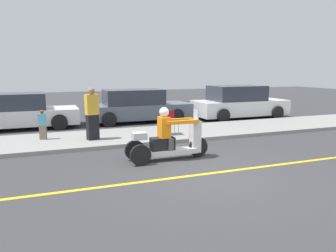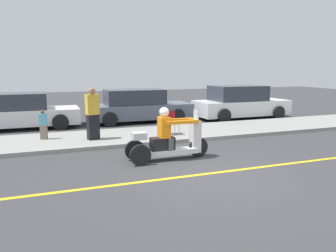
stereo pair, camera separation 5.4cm
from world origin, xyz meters
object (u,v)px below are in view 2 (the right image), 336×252
Objects in this scene: motorcycle_trike at (168,141)px; spectator_by_tree at (93,115)px; folding_chair_curbside at (170,120)px; parked_car_lot_far at (18,112)px; parked_car_lot_left at (138,107)px; parked_car_lot_center at (240,103)px; spectator_far_back at (43,125)px.

motorcycle_trike is 3.24m from spectator_by_tree.
motorcycle_trike reaches higher than folding_chair_curbside.
parked_car_lot_far reaches higher than motorcycle_trike.
spectator_by_tree is at bearing -124.44° from parked_car_lot_left.
parked_car_lot_center reaches higher than motorcycle_trike.
parked_car_lot_left reaches higher than spectator_far_back.
parked_car_lot_left is 5.11m from parked_car_lot_center.
spectator_by_tree is at bearing -56.07° from parked_car_lot_far.
spectator_far_back is 0.21× the size of parked_car_lot_left.
parked_car_lot_far is (-2.50, 3.71, -0.26)m from spectator_by_tree.
spectator_by_tree is 2.09× the size of folding_chair_curbside.
parked_car_lot_left reaches higher than parked_car_lot_far.
parked_car_lot_left is at bearing 172.78° from parked_car_lot_center.
spectator_far_back is at bearing -72.95° from parked_car_lot_far.
spectator_far_back is 3.26m from parked_car_lot_far.
parked_car_lot_center is (6.02, 5.86, 0.24)m from motorcycle_trike.
parked_car_lot_left is 1.03× the size of parked_car_lot_far.
spectator_far_back is 5.16m from parked_car_lot_left.
spectator_by_tree is 4.48m from parked_car_lot_far.
parked_car_lot_far reaches higher than spectator_far_back.
folding_chair_curbside is 0.18× the size of parked_car_lot_far.
spectator_far_back is 4.31m from folding_chair_curbside.
parked_car_lot_far is (-0.96, 3.12, 0.10)m from spectator_far_back.
motorcycle_trike is 7.68m from parked_car_lot_far.
folding_chair_curbside is at bearing -147.63° from parked_car_lot_center.
parked_car_lot_center is at bearing 44.22° from motorcycle_trike.
motorcycle_trike is at bearing -57.73° from parked_car_lot_far.
parked_car_lot_left is at bearing 81.69° from motorcycle_trike.
parked_car_lot_center reaches higher than parked_car_lot_left.
motorcycle_trike is at bearing -98.31° from parked_car_lot_left.
spectator_by_tree is at bearing -21.10° from spectator_far_back.
motorcycle_trike is at bearing -47.04° from spectator_far_back.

